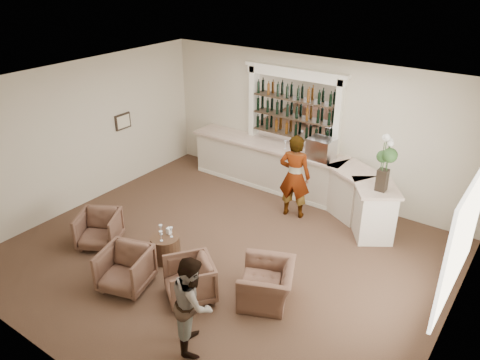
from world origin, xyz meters
name	(u,v)px	position (x,y,z in m)	size (l,w,h in m)	color
ground	(224,256)	(0.00, 0.00, 0.00)	(8.00, 8.00, 0.00)	brown
room_shell	(252,135)	(0.16, 0.71, 2.34)	(8.04, 7.02, 3.32)	beige
bar_counter	(294,174)	(-0.16, 3.00, 0.57)	(5.72, 1.80, 1.14)	silver
back_bar_alcove	(293,109)	(-0.50, 3.41, 2.03)	(2.64, 0.25, 3.00)	white
cocktail_table	(166,248)	(-0.85, -0.73, 0.25)	(0.56, 0.56, 0.50)	#4B3520
sommelier	(295,176)	(0.29, 2.19, 0.96)	(0.70, 0.46, 1.91)	gray
guest	(193,303)	(1.01, -2.06, 0.77)	(0.75, 0.58, 1.54)	gray
armchair_left	(99,229)	(-2.28, -1.12, 0.36)	(0.77, 0.80, 0.72)	brown
armchair_center	(125,269)	(-0.84, -1.73, 0.38)	(0.81, 0.83, 0.76)	brown
armchair_right	(189,280)	(0.27, -1.31, 0.36)	(0.78, 0.80, 0.73)	brown
armchair_far	(267,283)	(1.36, -0.59, 0.33)	(1.01, 0.88, 0.66)	brown
espresso_machine	(321,149)	(0.50, 2.99, 1.39)	(0.56, 0.47, 0.49)	silver
flower_vase	(385,159)	(2.17, 2.28, 1.80)	(0.31, 0.31, 1.17)	black
wine_glass_bar_left	(285,145)	(-0.47, 3.06, 1.25)	(0.07, 0.07, 0.21)	white
wine_glass_bar_right	(308,152)	(0.20, 2.95, 1.25)	(0.07, 0.07, 0.21)	white
wine_glass_tbl_a	(161,230)	(-0.97, -0.70, 0.60)	(0.07, 0.07, 0.21)	white
wine_glass_tbl_b	(171,232)	(-0.75, -0.65, 0.60)	(0.07, 0.07, 0.21)	white
wine_glass_tbl_c	(161,236)	(-0.81, -0.86, 0.60)	(0.07, 0.07, 0.21)	white
napkin_holder	(169,231)	(-0.87, -0.59, 0.56)	(0.08, 0.08, 0.12)	white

